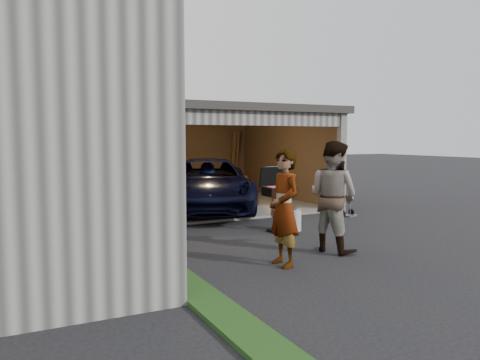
% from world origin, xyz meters
% --- Properties ---
extents(ground, '(80.00, 80.00, 0.00)m').
position_xyz_m(ground, '(0.00, 0.00, 0.00)').
color(ground, black).
rests_on(ground, ground).
extents(groundcover_strip, '(0.50, 8.00, 0.06)m').
position_xyz_m(groundcover_strip, '(-2.25, -1.00, 0.03)').
color(groundcover_strip, '#193814').
rests_on(groundcover_strip, ground).
extents(garage, '(6.80, 6.30, 2.90)m').
position_xyz_m(garage, '(0.76, 6.79, 1.87)').
color(garage, '#605E59').
rests_on(garage, ground).
extents(minivan, '(3.99, 5.53, 1.40)m').
position_xyz_m(minivan, '(0.59, 5.20, 0.70)').
color(minivan, black).
rests_on(minivan, ground).
extents(woman, '(0.45, 0.68, 1.85)m').
position_xyz_m(woman, '(-0.50, -0.50, 0.93)').
color(woman, '#9CA9C4').
rests_on(woman, ground).
extents(man, '(0.99, 1.13, 1.98)m').
position_xyz_m(man, '(0.80, -0.06, 0.99)').
color(man, '#3F2A19').
rests_on(man, ground).
extents(bbq_grill, '(0.63, 0.55, 1.40)m').
position_xyz_m(bbq_grill, '(0.84, 1.87, 0.83)').
color(bbq_grill, black).
rests_on(bbq_grill, ground).
extents(propane_tank, '(0.32, 0.32, 0.46)m').
position_xyz_m(propane_tank, '(1.21, 1.81, 0.23)').
color(propane_tank, silver).
rests_on(propane_tank, ground).
extents(plywood_panel, '(0.22, 0.81, 0.89)m').
position_xyz_m(plywood_panel, '(-2.34, 1.38, 0.45)').
color(plywood_panel, '#4F381B').
rests_on(plywood_panel, ground).
extents(hand_truck, '(0.44, 0.37, 1.00)m').
position_xyz_m(hand_truck, '(3.55, 2.80, 0.19)').
color(hand_truck, gray).
rests_on(hand_truck, ground).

